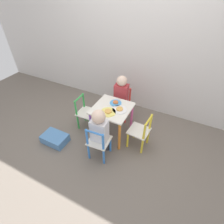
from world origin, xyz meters
TOP-DOWN VIEW (x-y plane):
  - ground_plane at (0.00, 0.00)m, footprint 6.00×6.00m
  - house_wall at (0.00, 0.88)m, footprint 6.00×0.06m
  - kids_table at (0.00, 0.00)m, footprint 0.50×0.50m
  - chair_blue at (0.03, -0.44)m, footprint 0.28×0.28m
  - chair_red at (-0.04, 0.44)m, footprint 0.28×0.28m
  - chair_yellow at (0.44, -0.03)m, footprint 0.28×0.28m
  - chair_green at (-0.44, -0.02)m, footprint 0.27×0.27m
  - child_front at (0.03, -0.38)m, footprint 0.21×0.22m
  - child_back at (-0.04, 0.38)m, footprint 0.21×0.22m
  - plate_front at (-0.00, -0.11)m, footprint 0.20×0.20m
  - plate_back at (0.00, 0.11)m, footprint 0.16×0.16m
  - plate_right at (0.11, 0.00)m, footprint 0.19×0.19m
  - storage_bin at (-0.66, -0.51)m, footprint 0.35×0.24m

SIDE VIEW (x-z plane):
  - ground_plane at x=0.00m, z-range 0.00..0.00m
  - storage_bin at x=-0.66m, z-range 0.00..0.12m
  - chair_blue at x=0.03m, z-range 0.00..0.52m
  - chair_red at x=-0.04m, z-range 0.00..0.52m
  - chair_yellow at x=0.44m, z-range 0.00..0.52m
  - chair_green at x=-0.44m, z-range 0.00..0.52m
  - kids_table at x=0.00m, z-range 0.16..0.65m
  - child_front at x=0.03m, z-range 0.07..0.81m
  - child_back at x=-0.04m, z-range 0.07..0.84m
  - plate_front at x=0.00m, z-range 0.49..0.52m
  - plate_back at x=0.00m, z-range 0.49..0.52m
  - plate_right at x=0.11m, z-range 0.49..0.52m
  - house_wall at x=0.00m, z-range 0.00..2.60m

